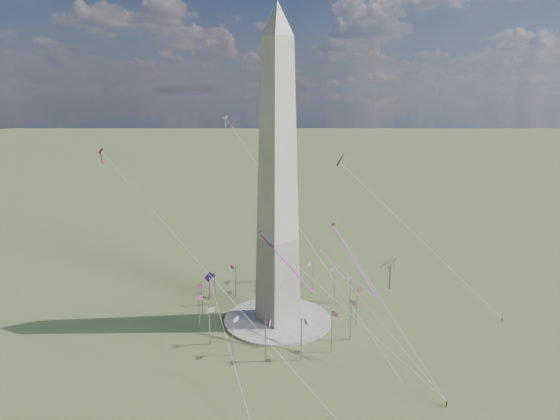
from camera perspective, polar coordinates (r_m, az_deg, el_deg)
ground at (r=171.63m, az=-0.26°, el=-12.54°), size 2000.00×2000.00×0.00m
plaza at (r=171.45m, az=-0.26°, el=-12.42°), size 36.00×36.00×0.80m
washington_monument at (r=156.54m, az=-0.28°, el=3.43°), size 15.56×15.56×100.00m
flagpole_ring at (r=168.55m, az=-0.26°, el=-10.32°), size 54.40×54.40×13.00m
tree_near at (r=197.83m, az=12.53°, el=-6.07°), size 8.09×8.09×14.16m
person_east at (r=185.39m, az=24.03°, el=-11.43°), size 0.77×0.67×1.76m
person_centre at (r=136.96m, az=18.49°, el=-20.25°), size 1.11×0.78×1.75m
kite_delta_black at (r=194.40m, az=7.12°, el=5.28°), size 19.18×17.50×17.46m
kite_diamond_purple at (r=154.20m, az=-8.11°, el=-7.91°), size 1.72×3.08×9.58m
kite_streamer_left at (r=152.01m, az=7.61°, el=-4.29°), size 5.86×23.17×16.05m
kite_streamer_mid at (r=154.06m, az=-0.27°, el=-4.89°), size 5.22×22.17×15.32m
kite_streamer_right at (r=183.35m, az=6.77°, el=-6.38°), size 10.96×22.47×16.45m
kite_small_red at (r=170.54m, az=-19.79°, el=6.23°), size 1.56×2.39×5.17m
kite_small_white at (r=191.75m, az=-6.23°, el=10.36°), size 1.29×2.06×4.64m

